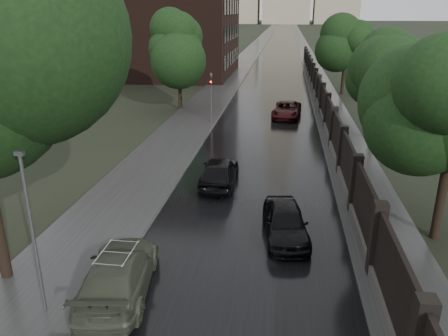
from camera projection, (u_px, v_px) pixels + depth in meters
The scene contains 13 objects.
road at pixel (284, 31), 187.83m from camera, with size 8.00×420.00×0.02m, color black.
sidewalk_left at pixel (270, 31), 188.58m from camera, with size 4.00×420.00×0.16m, color #2D2D2D.
verge_right at pixel (297, 31), 187.12m from camera, with size 3.00×420.00×0.08m, color #2D2D2D.
fence_right at pixel (320, 98), 39.78m from camera, with size 0.45×75.72×2.70m.
tree_left_far at pixel (179, 50), 38.08m from camera, with size 4.25×4.25×7.39m.
tree_right_b at pixel (380, 68), 28.73m from camera, with size 4.08×4.08×7.01m.
tree_right_c at pixel (346, 47), 45.50m from camera, with size 4.08×4.08×7.01m.
lamp_post at pixel (33, 235), 12.08m from camera, with size 0.25×0.12×5.11m.
traffic_light at pixel (211, 94), 33.91m from camera, with size 0.16×0.32×4.00m.
volga_sedan at pixel (119, 273), 13.76m from camera, with size 2.01×4.94×1.43m, color #494E3E.
hatchback_left at pixel (219, 172), 22.34m from camera, with size 1.77×4.39×1.50m, color black.
car_right_near at pixel (285, 222), 17.16m from camera, with size 1.62×4.03×1.37m, color black.
car_right_far at pixel (287, 110), 36.54m from camera, with size 2.20×4.77×1.32m, color black.
Camera 1 is at (1.31, -8.40, 8.54)m, focal length 35.00 mm.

